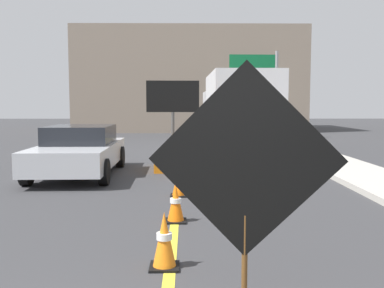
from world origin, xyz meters
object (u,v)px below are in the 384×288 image
at_px(roadwork_sign, 246,165).
at_px(pickup_car, 80,150).
at_px(traffic_cone_curbside, 177,168).
at_px(traffic_cone_mid_lane, 176,203).
at_px(box_truck, 237,110).
at_px(traffic_cone_near_sign, 164,240).
at_px(arrow_board_trailer, 173,154).
at_px(traffic_cone_far_lane, 179,182).
at_px(highway_guide_sign, 263,79).

distance_m(roadwork_sign, pickup_car, 9.25).
bearing_deg(traffic_cone_curbside, traffic_cone_mid_lane, -88.95).
xyz_separation_m(box_truck, traffic_cone_near_sign, (-2.41, -13.15, -1.42)).
xyz_separation_m(arrow_board_trailer, box_truck, (2.56, 5.08, 1.28)).
relative_size(box_truck, traffic_cone_far_lane, 13.09).
bearing_deg(highway_guide_sign, traffic_cone_curbside, -109.27).
xyz_separation_m(box_truck, pickup_car, (-5.15, -6.17, -1.06)).
xyz_separation_m(highway_guide_sign, traffic_cone_mid_lane, (-4.51, -17.51, -3.11)).
bearing_deg(traffic_cone_curbside, box_truck, 70.31).
bearing_deg(traffic_cone_curbside, highway_guide_sign, 70.73).
height_order(traffic_cone_near_sign, traffic_cone_curbside, traffic_cone_near_sign).
height_order(pickup_car, highway_guide_sign, highway_guide_sign).
relative_size(roadwork_sign, traffic_cone_far_lane, 3.81).
relative_size(roadwork_sign, box_truck, 0.29).
bearing_deg(roadwork_sign, traffic_cone_near_sign, 116.20).
height_order(pickup_car, traffic_cone_curbside, pickup_car).
relative_size(box_truck, pickup_car, 1.71).
bearing_deg(traffic_cone_mid_lane, box_truck, 78.15).
xyz_separation_m(highway_guide_sign, traffic_cone_curbside, (-4.59, -13.14, -3.13)).
bearing_deg(pickup_car, traffic_cone_far_lane, -45.29).
height_order(arrow_board_trailer, box_truck, box_truck).
bearing_deg(traffic_cone_near_sign, highway_guide_sign, 76.77).
bearing_deg(pickup_car, highway_guide_sign, 59.76).
bearing_deg(traffic_cone_near_sign, box_truck, 79.61).
height_order(traffic_cone_near_sign, traffic_cone_far_lane, traffic_cone_near_sign).
relative_size(roadwork_sign, traffic_cone_near_sign, 3.38).
height_order(arrow_board_trailer, traffic_cone_curbside, arrow_board_trailer).
height_order(roadwork_sign, traffic_cone_curbside, roadwork_sign).
xyz_separation_m(roadwork_sign, traffic_cone_near_sign, (-0.76, 1.54, -1.13)).
distance_m(pickup_car, traffic_cone_near_sign, 7.51).
xyz_separation_m(pickup_car, traffic_cone_curbside, (2.74, -0.56, -0.41)).
relative_size(arrow_board_trailer, pickup_car, 0.58).
bearing_deg(roadwork_sign, traffic_cone_far_lane, 96.65).
distance_m(traffic_cone_near_sign, traffic_cone_mid_lane, 2.06).
bearing_deg(traffic_cone_far_lane, roadwork_sign, -83.35).
bearing_deg(arrow_board_trailer, traffic_cone_near_sign, -88.95).
xyz_separation_m(arrow_board_trailer, traffic_cone_mid_lane, (0.23, -6.01, -0.17)).
bearing_deg(arrow_board_trailer, traffic_cone_curbside, -84.66).
bearing_deg(traffic_cone_near_sign, pickup_car, 111.38).
distance_m(highway_guide_sign, traffic_cone_curbside, 14.27).
distance_m(arrow_board_trailer, box_truck, 5.83).
height_order(arrow_board_trailer, traffic_cone_far_lane, arrow_board_trailer).
bearing_deg(traffic_cone_near_sign, arrow_board_trailer, 91.05).
distance_m(box_truck, pickup_car, 8.10).
bearing_deg(box_truck, traffic_cone_curbside, -109.69).
distance_m(roadwork_sign, box_truck, 14.79).
distance_m(arrow_board_trailer, traffic_cone_curbside, 1.66).
bearing_deg(highway_guide_sign, traffic_cone_mid_lane, -104.46).
xyz_separation_m(arrow_board_trailer, pickup_car, (-2.59, -1.09, 0.22)).
relative_size(arrow_board_trailer, traffic_cone_near_sign, 3.91).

